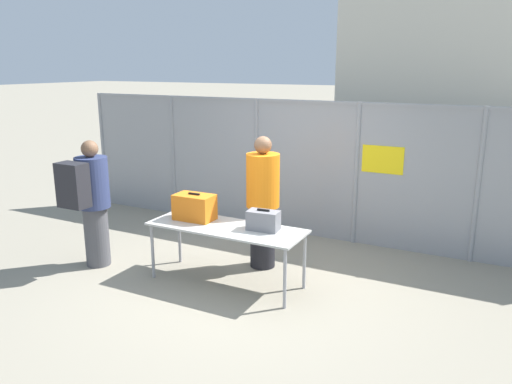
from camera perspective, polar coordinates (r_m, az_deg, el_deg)
The scene contains 9 objects.
ground_plane at distance 6.43m, azimuth -1.53°, elevation -10.06°, with size 120.00×120.00×0.00m, color gray.
fence_section at distance 7.83m, azimuth 5.58°, elevation 2.96°, with size 8.42×0.07×2.14m.
inspection_table at distance 6.12m, azimuth -3.43°, elevation -4.45°, with size 1.96×0.70×0.74m.
suitcase_orange at distance 6.37m, azimuth -7.04°, elevation -1.72°, with size 0.51×0.32×0.35m.
suitcase_grey at distance 5.94m, azimuth 0.84°, elevation -3.27°, with size 0.40×0.24×0.26m.
traveler_hooded at distance 6.91m, azimuth -18.42°, elevation -0.77°, with size 0.42×0.66×1.71m.
security_worker_near at distance 6.56m, azimuth 0.78°, elevation -1.03°, with size 0.44×0.44×1.77m.
utility_trailer at distance 9.81m, azimuth 13.64°, elevation 0.72°, with size 3.98×1.98×0.72m.
distant_hangar at distance 31.49m, azimuth 23.03°, elevation 14.85°, with size 12.12×9.83×7.07m.
Camera 1 is at (2.82, -5.13, 2.65)m, focal length 35.00 mm.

